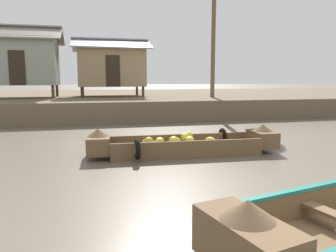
% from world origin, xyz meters
% --- Properties ---
extents(ground_plane, '(300.00, 300.00, 0.00)m').
position_xyz_m(ground_plane, '(0.00, 10.00, 0.00)').
color(ground_plane, '#665B4C').
extents(riverbank_strip, '(160.00, 20.00, 1.02)m').
position_xyz_m(riverbank_strip, '(0.00, 22.23, 0.51)').
color(riverbank_strip, brown).
rests_on(riverbank_strip, ground).
extents(banana_boat, '(5.21, 1.70, 0.77)m').
position_xyz_m(banana_boat, '(-0.93, 5.88, 0.27)').
color(banana_boat, brown).
rests_on(banana_boat, ground).
extents(stilt_house_left, '(4.48, 3.25, 4.00)m').
position_xyz_m(stilt_house_left, '(-6.97, 17.33, 3.09)').
color(stilt_house_left, '#4C3826').
rests_on(stilt_house_left, riverbank_strip).
extents(stilt_house_mid_left, '(4.65, 3.46, 3.53)m').
position_xyz_m(stilt_house_mid_left, '(-2.00, 18.14, 2.85)').
color(stilt_house_mid_left, '#4C3826').
rests_on(stilt_house_mid_left, riverbank_strip).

